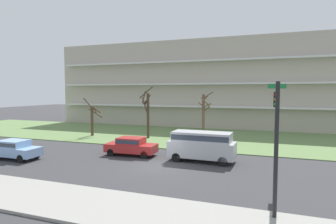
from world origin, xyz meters
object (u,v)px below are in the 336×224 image
object	(u,v)px
tree_left	(147,112)
tree_center	(204,115)
tree_far_left	(92,118)
sedan_blue_center_right	(14,149)
traffic_signal_mast	(276,121)
van_silver_near_left	(202,144)
sedan_red_center_left	(131,145)

from	to	relation	value
tree_left	tree_center	xyz separation A→B (m)	(6.67, 0.26, -0.14)
tree_far_left	tree_left	distance (m)	7.16
tree_center	sedan_blue_center_right	bearing A→B (deg)	-133.50
tree_far_left	traffic_signal_mast	size ratio (longest dim) A/B	0.80
tree_left	traffic_signal_mast	world-z (taller)	tree_left
tree_center	van_silver_near_left	distance (m)	9.26
tree_left	tree_center	distance (m)	6.67
tree_left	van_silver_near_left	bearing A→B (deg)	-45.29
sedan_blue_center_right	tree_left	bearing A→B (deg)	64.52
tree_far_left	tree_center	bearing A→B (deg)	4.45
tree_far_left	van_silver_near_left	world-z (taller)	tree_far_left
van_silver_near_left	traffic_signal_mast	bearing A→B (deg)	128.12
sedan_blue_center_right	traffic_signal_mast	world-z (taller)	traffic_signal_mast
tree_center	sedan_blue_center_right	xyz separation A→B (m)	(-12.73, -13.42, -2.12)
sedan_blue_center_right	traffic_signal_mast	xyz separation A→B (m)	(19.98, -2.66, 3.24)
tree_left	sedan_red_center_left	xyz separation A→B (m)	(2.32, -8.65, -2.26)
tree_center	sedan_blue_center_right	distance (m)	18.62
tree_left	tree_center	bearing A→B (deg)	2.26
tree_center	sedan_red_center_left	distance (m)	10.14
tree_left	sedan_red_center_left	world-z (taller)	tree_left
tree_far_left	sedan_red_center_left	xyz separation A→B (m)	(9.38, -7.85, -1.38)
tree_far_left	sedan_blue_center_right	size ratio (longest dim) A/B	1.08
tree_far_left	traffic_signal_mast	bearing A→B (deg)	-35.59
tree_far_left	tree_left	world-z (taller)	tree_left
van_silver_near_left	traffic_signal_mast	size ratio (longest dim) A/B	0.88
van_silver_near_left	traffic_signal_mast	xyz separation A→B (m)	(5.35, -7.16, 2.72)
tree_far_left	tree_left	xyz separation A→B (m)	(7.06, 0.80, 0.88)
van_silver_near_left	sedan_red_center_left	distance (m)	6.27
sedan_blue_center_right	tree_center	bearing A→B (deg)	45.78
sedan_red_center_left	sedan_blue_center_right	distance (m)	9.52
tree_far_left	sedan_red_center_left	world-z (taller)	tree_far_left
van_silver_near_left	sedan_red_center_left	bearing A→B (deg)	1.37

